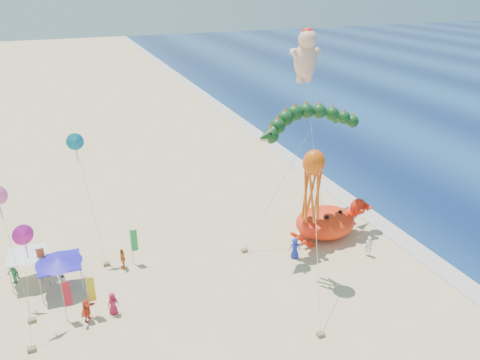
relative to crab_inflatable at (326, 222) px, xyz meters
name	(u,v)px	position (x,y,z in m)	size (l,w,h in m)	color
ground	(271,257)	(-5.96, -1.45, -1.42)	(320.00, 320.00, 0.00)	#D1B784
foam_strip	(391,231)	(6.04, -1.45, -1.41)	(320.00, 320.00, 0.00)	silver
crab_inflatable	(326,222)	(0.00, 0.00, 0.00)	(7.33, 5.62, 3.21)	#FF2F0D
dragon_kite	(309,124)	(-1.67, 1.15, 8.80)	(11.81, 5.56, 11.46)	#0F3715
cherub_kite	(306,54)	(1.55, 7.95, 13.26)	(2.28, 6.73, 17.06)	#FFB99B
octopus_kite	(313,181)	(-4.37, -4.53, 6.52)	(3.60, 7.38, 10.26)	#E3520B
canopy_blue	(59,260)	(-22.14, 0.47, 1.03)	(3.30, 3.30, 2.71)	gray
canopy_white	(27,253)	(-24.31, 2.45, 1.02)	(3.01, 3.01, 2.71)	gray
feather_flags	(84,270)	(-20.51, -0.85, 0.60)	(7.40, 5.34, 3.20)	gray
beachgoers	(127,276)	(-17.63, -1.00, -0.53)	(28.21, 7.77, 1.87)	white
small_kites	(37,200)	(-22.78, 0.57, 5.93)	(6.78, 10.89, 10.50)	#FF54AB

